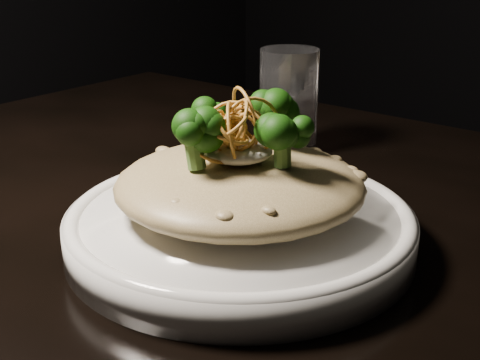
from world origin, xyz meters
TOP-DOWN VIEW (x-y plane):
  - table at (0.00, 0.00)m, footprint 1.10×0.80m
  - plate at (-0.01, -0.02)m, footprint 0.27×0.27m
  - risotto at (-0.01, -0.02)m, footprint 0.19×0.19m
  - broccoli at (-0.01, -0.02)m, footprint 0.12×0.12m
  - cheese at (-0.01, -0.02)m, footprint 0.05×0.05m
  - shallots at (-0.01, -0.03)m, footprint 0.05×0.05m
  - drinking_glass at (-0.12, 0.20)m, footprint 0.08×0.08m

SIDE VIEW (x-z plane):
  - table at x=0.00m, z-range 0.29..1.04m
  - plate at x=-0.01m, z-range 0.75..0.78m
  - risotto at x=-0.01m, z-range 0.78..0.82m
  - drinking_glass at x=-0.12m, z-range 0.75..0.86m
  - cheese at x=-0.01m, z-range 0.82..0.83m
  - broccoli at x=-0.01m, z-range 0.82..0.87m
  - shallots at x=-0.01m, z-range 0.83..0.87m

